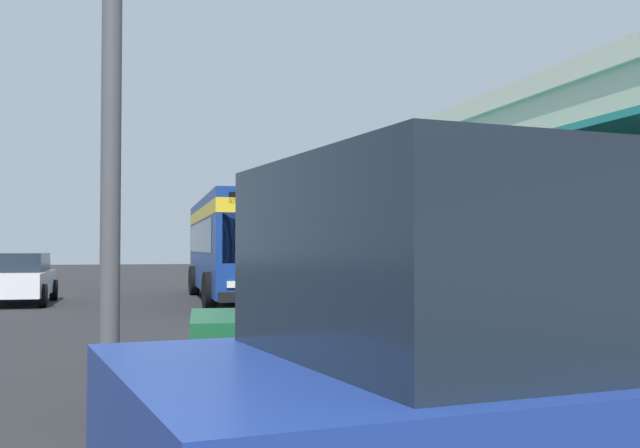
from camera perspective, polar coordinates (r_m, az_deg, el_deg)
name	(u,v)px	position (r m, az deg, el deg)	size (l,w,h in m)	color
ground	(547,303)	(23.85, 16.40, -5.60)	(120.00, 120.00, 0.00)	#262628
curb_strip	(357,299)	(23.89, 2.74, -5.52)	(34.48, 0.50, 0.12)	#9E998E
plaza_building	(624,199)	(28.42, 21.48, 1.75)	(29.03, 13.80, 6.61)	beige
transit_bus	(242,241)	(24.18, -5.80, -1.22)	(11.32, 3.19, 3.34)	navy
parked_sedan_white	(16,278)	(24.08, -21.47, -3.72)	(4.46, 2.13, 1.47)	silver
parked_sedan_green	(396,329)	(8.29, 5.62, -7.74)	(2.78, 4.58, 1.47)	#195933
pedestrian	(272,285)	(14.29, -3.55, -4.47)	(0.67, 0.43, 1.68)	navy
potted_palm	(322,273)	(32.21, 0.14, -3.64)	(1.48, 2.00, 2.47)	gray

